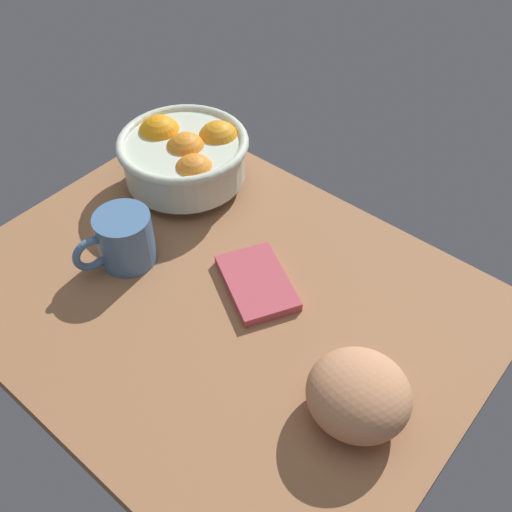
# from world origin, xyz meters

# --- Properties ---
(ground_plane) EXTENTS (0.77, 0.60, 0.03)m
(ground_plane) POSITION_xyz_m (0.00, 0.00, -0.01)
(ground_plane) COLOR #976542
(fruit_bowl) EXTENTS (0.23, 0.23, 0.11)m
(fruit_bowl) POSITION_xyz_m (-0.22, 0.16, 0.06)
(fruit_bowl) COLOR silver
(fruit_bowl) RESTS_ON ground
(bread_loaf) EXTENTS (0.15, 0.15, 0.09)m
(bread_loaf) POSITION_xyz_m (0.26, -0.03, 0.04)
(bread_loaf) COLOR tan
(bread_loaf) RESTS_ON ground
(napkin_folded) EXTENTS (0.17, 0.15, 0.02)m
(napkin_folded) POSITION_xyz_m (0.03, 0.05, 0.01)
(napkin_folded) COLOR #B74854
(napkin_folded) RESTS_ON ground
(mug) EXTENTS (0.09, 0.13, 0.09)m
(mug) POSITION_xyz_m (-0.16, -0.04, 0.04)
(mug) COLOR teal
(mug) RESTS_ON ground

